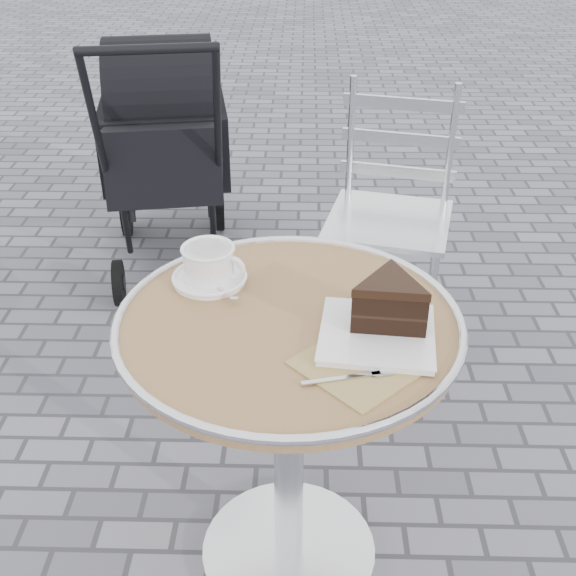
{
  "coord_description": "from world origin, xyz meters",
  "views": [
    {
      "loc": [
        0.03,
        -1.22,
        1.56
      ],
      "look_at": [
        -0.0,
        0.04,
        0.78
      ],
      "focal_mm": 45.0,
      "sensor_mm": 36.0,
      "label": 1
    }
  ],
  "objects_px": {
    "cafe_table": "(289,382)",
    "cake_plate_set": "(386,310)",
    "cappuccino_set": "(210,266)",
    "bistro_chair": "(394,185)",
    "baby_stroller": "(166,154)"
  },
  "relations": [
    {
      "from": "cafe_table",
      "to": "cake_plate_set",
      "type": "relative_size",
      "value": 1.99
    },
    {
      "from": "cafe_table",
      "to": "bistro_chair",
      "type": "xyz_separation_m",
      "value": [
        0.34,
        1.09,
        -0.01
      ]
    },
    {
      "from": "baby_stroller",
      "to": "cappuccino_set",
      "type": "bearing_deg",
      "value": -84.87
    },
    {
      "from": "cappuccino_set",
      "to": "baby_stroller",
      "type": "relative_size",
      "value": 0.17
    },
    {
      "from": "bistro_chair",
      "to": "cake_plate_set",
      "type": "bearing_deg",
      "value": -84.2
    },
    {
      "from": "cake_plate_set",
      "to": "bistro_chair",
      "type": "bearing_deg",
      "value": 89.16
    },
    {
      "from": "cappuccino_set",
      "to": "baby_stroller",
      "type": "xyz_separation_m",
      "value": [
        -0.37,
        1.43,
        -0.3
      ]
    },
    {
      "from": "cappuccino_set",
      "to": "bistro_chair",
      "type": "height_order",
      "value": "bistro_chair"
    },
    {
      "from": "cafe_table",
      "to": "cake_plate_set",
      "type": "distance_m",
      "value": 0.29
    },
    {
      "from": "cake_plate_set",
      "to": "baby_stroller",
      "type": "xyz_separation_m",
      "value": [
        -0.73,
        1.62,
        -0.31
      ]
    },
    {
      "from": "cappuccino_set",
      "to": "cake_plate_set",
      "type": "distance_m",
      "value": 0.42
    },
    {
      "from": "bistro_chair",
      "to": "cappuccino_set",
      "type": "bearing_deg",
      "value": -105.5
    },
    {
      "from": "cafe_table",
      "to": "bistro_chair",
      "type": "bearing_deg",
      "value": 72.77
    },
    {
      "from": "baby_stroller",
      "to": "bistro_chair",
      "type": "bearing_deg",
      "value": -38.33
    },
    {
      "from": "cappuccino_set",
      "to": "bistro_chair",
      "type": "relative_size",
      "value": 0.2
    }
  ]
}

